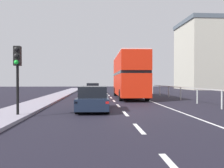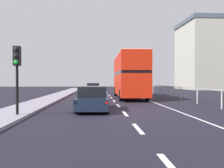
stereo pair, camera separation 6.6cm
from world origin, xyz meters
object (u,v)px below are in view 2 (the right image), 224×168
(double_decker_bus_red, at_px, (129,75))
(traffic_signal_pole, at_px, (17,63))
(sedan_car_ahead, at_px, (93,88))
(hatchback_car_near, at_px, (93,99))

(double_decker_bus_red, bearing_deg, traffic_signal_pole, -118.31)
(double_decker_bus_red, height_order, sedan_car_ahead, double_decker_bus_red)
(double_decker_bus_red, height_order, traffic_signal_pole, double_decker_bus_red)
(traffic_signal_pole, relative_size, sedan_car_ahead, 0.72)
(double_decker_bus_red, distance_m, traffic_signal_pole, 14.06)
(double_decker_bus_red, relative_size, sedan_car_ahead, 2.33)
(hatchback_car_near, bearing_deg, double_decker_bus_red, 72.24)
(sedan_car_ahead, bearing_deg, hatchback_car_near, -89.62)
(hatchback_car_near, height_order, traffic_signal_pole, traffic_signal_pole)
(hatchback_car_near, bearing_deg, sedan_car_ahead, 92.36)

